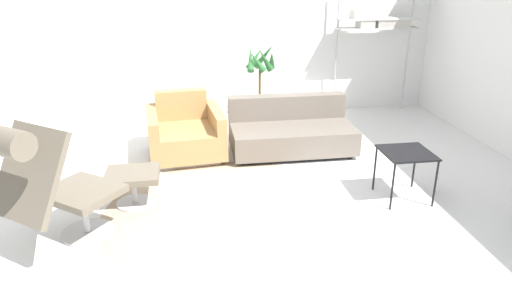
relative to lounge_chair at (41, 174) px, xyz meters
name	(u,v)px	position (x,y,z in m)	size (l,w,h in m)	color
ground_plane	(232,208)	(1.49, 0.53, -0.71)	(12.00, 12.00, 0.00)	white
wall_back	(210,23)	(1.49, 3.65, 0.69)	(12.00, 0.09, 2.80)	white
round_rug	(231,212)	(1.47, 0.44, -0.71)	(2.43, 2.43, 0.01)	tan
lounge_chair	(41,174)	(0.00, 0.00, 0.00)	(1.02, 1.10, 1.17)	#BCBCC1
ottoman	(133,180)	(0.56, 0.75, -0.45)	(0.51, 0.43, 0.34)	#BCBCC1
armchair_red	(185,134)	(1.06, 1.96, -0.44)	(0.97, 1.00, 0.74)	silver
couch_low	(291,132)	(2.38, 1.93, -0.47)	(1.51, 0.84, 0.65)	black
side_table	(406,156)	(3.21, 0.50, -0.26)	(0.47, 0.47, 0.50)	black
potted_plant	(260,82)	(2.16, 3.06, -0.09)	(0.47, 0.49, 1.18)	#333338
shelf_unit	(378,23)	(4.00, 3.36, 0.68)	(1.23, 0.28, 1.97)	#BCBCC1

